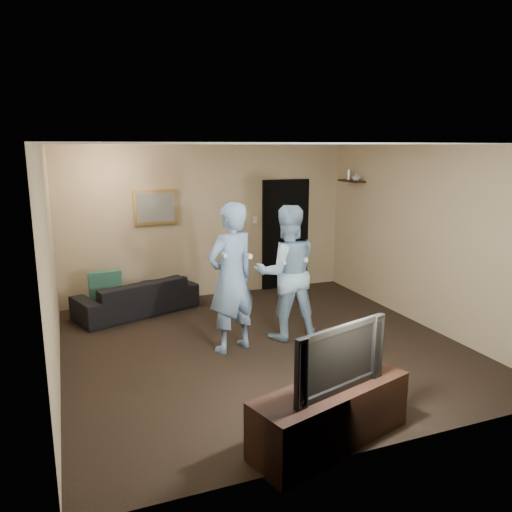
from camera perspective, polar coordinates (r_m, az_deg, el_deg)
name	(u,v)px	position (r m, az deg, el deg)	size (l,w,h in m)	color
ground	(262,345)	(6.70, 0.74, -10.19)	(5.00, 5.00, 0.00)	black
ceiling	(263,144)	(6.19, 0.81, 12.64)	(5.00, 5.00, 0.04)	silver
wall_back	(208,222)	(8.65, -5.46, 3.87)	(5.00, 0.04, 2.60)	tan
wall_front	(378,307)	(4.18, 13.79, -5.68)	(5.00, 0.04, 2.60)	tan
wall_left	(50,266)	(5.88, -22.46, -1.07)	(0.04, 5.00, 2.60)	tan
wall_right	(423,237)	(7.60, 18.54, 2.10)	(0.04, 5.00, 2.60)	tan
sofa	(137,296)	(8.08, -13.48, -4.50)	(1.88, 0.73, 0.55)	black
throw_pillow	(105,287)	(7.98, -16.83, -3.37)	(0.48, 0.15, 0.48)	#17473B
painting_frame	(156,207)	(8.39, -11.40, 5.48)	(0.72, 0.05, 0.57)	olive
painting_canvas	(156,207)	(8.36, -11.37, 5.46)	(0.62, 0.01, 0.47)	slate
doorway	(285,234)	(9.17, 3.38, 2.48)	(0.90, 0.06, 2.00)	black
light_switch	(255,220)	(8.89, -0.13, 4.16)	(0.08, 0.02, 0.12)	silver
wall_shelf	(351,181)	(8.91, 10.86, 8.41)	(0.20, 0.60, 0.03)	black
shelf_vase	(356,177)	(8.78, 11.40, 8.88)	(0.13, 0.13, 0.14)	silver
shelf_figurine	(349,175)	(8.98, 10.56, 9.13)	(0.06, 0.06, 0.18)	#B5B5BA
tv_console	(330,416)	(4.67, 8.50, -17.60)	(1.54, 0.49, 0.55)	black
television	(333,355)	(4.41, 8.74, -11.13)	(1.03, 0.14, 0.59)	black
wii_player_left	(231,278)	(6.28, -2.84, -2.53)	(0.81, 0.66, 1.91)	#769CCD
wii_player_right	(286,273)	(6.74, 3.50, -1.90)	(0.97, 0.81, 1.83)	#98BFDD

